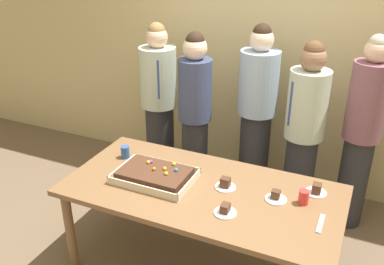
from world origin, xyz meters
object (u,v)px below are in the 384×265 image
(person_striped_tie_right, at_px, (304,132))
(person_left_edge_reaching, at_px, (362,132))
(party_table, at_px, (202,197))
(cake_server_utensil, at_px, (321,223))
(sheet_cake, at_px, (155,175))
(plated_slice_far_left, at_px, (316,190))
(person_far_right_suit, at_px, (159,103))
(person_serving_front, at_px, (195,117))
(person_green_shirt_behind, at_px, (256,115))
(plated_slice_far_right, at_px, (225,210))
(drink_cup_middle, at_px, (125,152))
(plated_slice_near_left, at_px, (276,197))
(drink_cup_nearest, at_px, (304,197))
(plated_slice_near_right, at_px, (225,184))

(person_striped_tie_right, bearing_deg, person_left_edge_reaching, 146.00)
(party_table, height_order, cake_server_utensil, cake_server_utensil)
(sheet_cake, relative_size, cake_server_utensil, 2.86)
(plated_slice_far_left, bearing_deg, person_far_right_suit, 154.53)
(person_serving_front, xyz_separation_m, person_green_shirt_behind, (0.51, 0.24, 0.01))
(party_table, bearing_deg, person_serving_front, 117.04)
(person_serving_front, distance_m, person_striped_tie_right, 0.97)
(sheet_cake, xyz_separation_m, plated_slice_far_right, (0.62, -0.18, -0.02))
(person_serving_front, bearing_deg, drink_cup_middle, -28.40)
(party_table, distance_m, plated_slice_far_right, 0.34)
(party_table, bearing_deg, drink_cup_middle, 167.46)
(plated_slice_near_left, relative_size, person_striped_tie_right, 0.09)
(plated_slice_far_right, xyz_separation_m, drink_cup_nearest, (0.44, 0.32, 0.03))
(drink_cup_middle, bearing_deg, sheet_cake, -27.58)
(drink_cup_nearest, height_order, person_far_right_suit, person_far_right_suit)
(sheet_cake, height_order, cake_server_utensil, sheet_cake)
(drink_cup_middle, distance_m, person_left_edge_reaching, 1.95)
(drink_cup_nearest, distance_m, drink_cup_middle, 1.44)
(drink_cup_middle, xyz_separation_m, person_far_right_suit, (-0.18, 0.90, 0.07))
(sheet_cake, distance_m, plated_slice_far_left, 1.16)
(sheet_cake, distance_m, person_left_edge_reaching, 1.75)
(plated_slice_far_left, xyz_separation_m, person_serving_front, (-1.20, 0.60, 0.12))
(plated_slice_near_right, xyz_separation_m, person_far_right_suit, (-1.07, 0.99, 0.09))
(cake_server_utensil, bearing_deg, person_serving_front, 143.91)
(drink_cup_middle, distance_m, person_far_right_suit, 0.92)
(person_striped_tie_right, bearing_deg, plated_slice_far_left, 59.83)
(person_striped_tie_right, bearing_deg, drink_cup_middle, -16.28)
(drink_cup_nearest, distance_m, person_serving_front, 1.37)
(plated_slice_near_right, relative_size, cake_server_utensil, 0.75)
(party_table, relative_size, plated_slice_near_left, 13.19)
(person_serving_front, height_order, person_striped_tie_right, person_serving_front)
(party_table, height_order, person_left_edge_reaching, person_left_edge_reaching)
(plated_slice_far_left, bearing_deg, drink_cup_middle, -176.01)
(plated_slice_near_left, relative_size, cake_server_utensil, 0.75)
(drink_cup_nearest, bearing_deg, person_left_edge_reaching, 74.39)
(drink_cup_middle, height_order, person_far_right_suit, person_far_right_suit)
(plated_slice_far_right, relative_size, person_left_edge_reaching, 0.09)
(person_left_edge_reaching, bearing_deg, cake_server_utensil, 43.61)
(person_striped_tie_right, bearing_deg, person_far_right_suit, -52.62)
(person_far_right_suit, bearing_deg, drink_cup_nearest, 32.50)
(drink_cup_middle, xyz_separation_m, person_serving_front, (0.30, 0.70, 0.09))
(plated_slice_far_right, distance_m, cake_server_utensil, 0.60)
(cake_server_utensil, xyz_separation_m, person_striped_tie_right, (-0.32, 1.04, 0.12))
(plated_slice_far_left, xyz_separation_m, person_far_right_suit, (-1.68, 0.80, 0.09))
(person_serving_front, bearing_deg, person_far_right_suit, -117.89)
(plated_slice_far_left, distance_m, plated_slice_far_right, 0.69)
(plated_slice_near_left, bearing_deg, person_striped_tie_right, 89.66)
(sheet_cake, height_order, person_striped_tie_right, person_striped_tie_right)
(plated_slice_far_right, bearing_deg, person_green_shirt_behind, 98.27)
(drink_cup_nearest, distance_m, person_striped_tie_right, 0.88)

